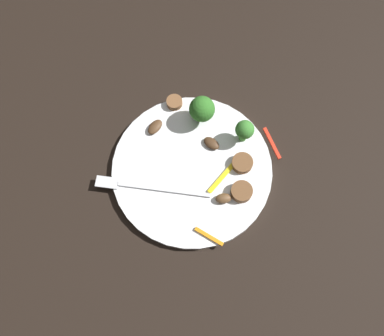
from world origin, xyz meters
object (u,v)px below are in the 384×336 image
object	(u,v)px
mushroom_2	(155,127)
pepper_strip_0	(209,237)
pepper_strip_1	(272,143)
fork	(144,187)
sausage_slice_2	(243,189)
broccoli_floret_0	(245,130)
broccoli_floret_1	(202,109)
mushroom_0	(224,198)
sausage_slice_0	(242,163)
sausage_slice_1	(174,102)
mushroom_1	(211,143)
plate	(192,169)
pepper_strip_2	(221,178)

from	to	relation	value
mushroom_2	pepper_strip_0	distance (m)	0.20
pepper_strip_1	fork	bearing A→B (deg)	48.34
sausage_slice_2	broccoli_floret_0	bearing A→B (deg)	-63.86
broccoli_floret_1	mushroom_0	distance (m)	0.14
fork	sausage_slice_2	size ratio (longest dim) A/B	5.20
fork	broccoli_floret_0	size ratio (longest dim) A/B	3.61
pepper_strip_1	sausage_slice_0	bearing A→B (deg)	63.91
fork	sausage_slice_2	world-z (taller)	sausage_slice_2
pepper_strip_0	sausage_slice_1	bearing A→B (deg)	-47.86
sausage_slice_0	mushroom_1	xyz separation A→B (m)	(0.06, -0.01, -0.00)
mushroom_1	pepper_strip_1	world-z (taller)	mushroom_1
fork	sausage_slice_0	world-z (taller)	sausage_slice_0
broccoli_floret_1	pepper_strip_0	xyz separation A→B (m)	(-0.10, 0.17, -0.03)
broccoli_floret_0	mushroom_1	bearing A→B (deg)	40.52
sausage_slice_0	sausage_slice_1	size ratio (longest dim) A/B	1.25
fork	broccoli_floret_1	size ratio (longest dim) A/B	3.17
mushroom_2	sausage_slice_1	bearing A→B (deg)	-96.18
plate	mushroom_1	bearing A→B (deg)	-99.21
sausage_slice_1	sausage_slice_2	xyz separation A→B (m)	(-0.17, 0.08, 0.00)
mushroom_1	pepper_strip_0	distance (m)	0.15
mushroom_0	sausage_slice_2	bearing A→B (deg)	-125.42
fork	pepper_strip_0	xyz separation A→B (m)	(-0.12, 0.02, 0.00)
pepper_strip_1	mushroom_0	bearing A→B (deg)	77.44
broccoli_floret_1	mushroom_0	world-z (taller)	broccoli_floret_1
sausage_slice_2	mushroom_2	size ratio (longest dim) A/B	1.11
sausage_slice_2	mushroom_1	bearing A→B (deg)	-30.22
broccoli_floret_1	sausage_slice_1	bearing A→B (deg)	-3.27
sausage_slice_1	sausage_slice_2	world-z (taller)	sausage_slice_2
plate	sausage_slice_0	bearing A→B (deg)	-147.20
sausage_slice_0	pepper_strip_1	world-z (taller)	sausage_slice_0
plate	sausage_slice_2	xyz separation A→B (m)	(-0.09, -0.00, 0.01)
plate	broccoli_floret_1	distance (m)	0.10
plate	pepper_strip_1	size ratio (longest dim) A/B	4.39
plate	sausage_slice_1	size ratio (longest dim) A/B	9.53
fork	broccoli_floret_0	world-z (taller)	broccoli_floret_0
sausage_slice_0	plate	bearing A→B (deg)	32.80
fork	pepper_strip_1	bearing A→B (deg)	-152.46
sausage_slice_0	pepper_strip_2	distance (m)	0.04
mushroom_1	pepper_strip_2	bearing A→B (deg)	132.07
plate	fork	world-z (taller)	fork
sausage_slice_0	pepper_strip_0	xyz separation A→B (m)	(-0.01, 0.13, -0.00)
fork	sausage_slice_0	distance (m)	0.16
plate	broccoli_floret_1	xyz separation A→B (m)	(0.03, -0.08, 0.04)
pepper_strip_1	pepper_strip_0	bearing A→B (deg)	83.90
pepper_strip_0	pepper_strip_1	size ratio (longest dim) A/B	0.82
sausage_slice_0	mushroom_0	xyz separation A→B (m)	(-0.00, 0.07, 0.00)
plate	mushroom_2	distance (m)	0.09
plate	mushroom_0	world-z (taller)	mushroom_0
mushroom_2	pepper_strip_1	world-z (taller)	mushroom_2
plate	pepper_strip_2	xyz separation A→B (m)	(-0.05, -0.01, 0.01)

